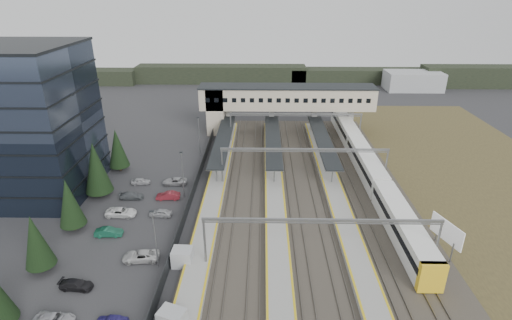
{
  "coord_description": "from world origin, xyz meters",
  "views": [
    {
      "loc": [
        4.91,
        -48.08,
        32.28
      ],
      "look_at": [
        3.8,
        16.23,
        4.0
      ],
      "focal_mm": 28.0,
      "sensor_mm": 36.0,
      "label": 1
    }
  ],
  "objects_px": {
    "train": "(366,164)",
    "footbridge": "(275,100)",
    "billboard": "(446,232)",
    "relay_cabin_near": "(172,320)",
    "office_building": "(7,122)",
    "relay_cabin_far": "(183,257)"
  },
  "relations": [
    {
      "from": "relay_cabin_near",
      "to": "footbridge",
      "type": "xyz_separation_m",
      "value": [
        11.84,
        59.69,
        6.82
      ]
    },
    {
      "from": "relay_cabin_near",
      "to": "train",
      "type": "height_order",
      "value": "train"
    },
    {
      "from": "office_building",
      "to": "relay_cabin_near",
      "type": "height_order",
      "value": "office_building"
    },
    {
      "from": "train",
      "to": "billboard",
      "type": "bearing_deg",
      "value": -78.65
    },
    {
      "from": "relay_cabin_far",
      "to": "office_building",
      "type": "bearing_deg",
      "value": 147.74
    },
    {
      "from": "relay_cabin_near",
      "to": "office_building",
      "type": "bearing_deg",
      "value": 137.02
    },
    {
      "from": "footbridge",
      "to": "billboard",
      "type": "xyz_separation_m",
      "value": [
        20.97,
        -46.45,
        -4.81
      ]
    },
    {
      "from": "train",
      "to": "office_building",
      "type": "bearing_deg",
      "value": -173.49
    },
    {
      "from": "office_building",
      "to": "billboard",
      "type": "relative_size",
      "value": 4.52
    },
    {
      "from": "office_building",
      "to": "train",
      "type": "xyz_separation_m",
      "value": [
        60.0,
        6.84,
        -10.03
      ]
    },
    {
      "from": "office_building",
      "to": "billboard",
      "type": "xyz_separation_m",
      "value": [
        64.68,
        -16.46,
        -9.07
      ]
    },
    {
      "from": "relay_cabin_near",
      "to": "billboard",
      "type": "relative_size",
      "value": 0.59
    },
    {
      "from": "relay_cabin_far",
      "to": "billboard",
      "type": "relative_size",
      "value": 0.49
    },
    {
      "from": "relay_cabin_near",
      "to": "footbridge",
      "type": "bearing_deg",
      "value": 78.78
    },
    {
      "from": "relay_cabin_near",
      "to": "train",
      "type": "xyz_separation_m",
      "value": [
        28.13,
        36.54,
        1.05
      ]
    },
    {
      "from": "relay_cabin_near",
      "to": "relay_cabin_far",
      "type": "bearing_deg",
      "value": 94.68
    },
    {
      "from": "office_building",
      "to": "footbridge",
      "type": "distance_m",
      "value": 53.18
    },
    {
      "from": "office_building",
      "to": "train",
      "type": "relative_size",
      "value": 0.39
    },
    {
      "from": "relay_cabin_near",
      "to": "relay_cabin_far",
      "type": "height_order",
      "value": "relay_cabin_far"
    },
    {
      "from": "relay_cabin_far",
      "to": "billboard",
      "type": "bearing_deg",
      "value": 5.33
    },
    {
      "from": "office_building",
      "to": "billboard",
      "type": "height_order",
      "value": "office_building"
    },
    {
      "from": "train",
      "to": "footbridge",
      "type": "bearing_deg",
      "value": 125.14
    }
  ]
}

